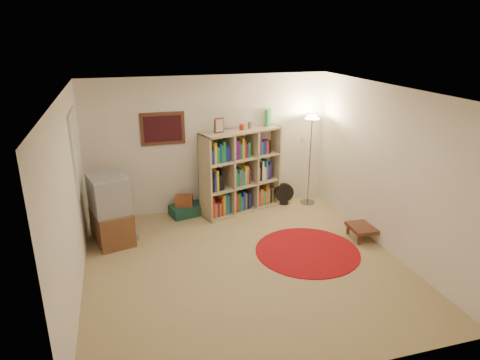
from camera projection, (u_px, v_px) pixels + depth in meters
The scene contains 11 objects.
room at pixel (240, 183), 5.87m from camera, with size 4.54×4.54×2.54m.
bookshelf at pixel (239, 172), 7.91m from camera, with size 1.61×0.91×1.86m.
floor_lamp at pixel (312, 131), 7.99m from camera, with size 0.35×0.35×1.76m.
floor_fan at pixel (284, 194), 8.36m from camera, with size 0.38×0.22×0.43m.
tv_stand at pixel (111, 211), 6.77m from camera, with size 0.71×0.88×1.12m.
dvd_box at pixel (129, 235), 7.03m from camera, with size 0.33×0.28×0.11m.
suitcase at pixel (187, 210), 7.90m from camera, with size 0.66×0.51×0.19m.
wicker_basket at pixel (184, 201), 7.85m from camera, with size 0.37×0.30×0.18m.
paper_towel at pixel (212, 202), 8.15m from camera, with size 0.14×0.14×0.28m.
red_rug at pixel (307, 251), 6.62m from camera, with size 1.61×1.61×0.01m.
side_table at pixel (365, 228), 6.98m from camera, with size 0.51×0.51×0.22m.
Camera 1 is at (-1.58, -5.25, 3.25)m, focal length 32.00 mm.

